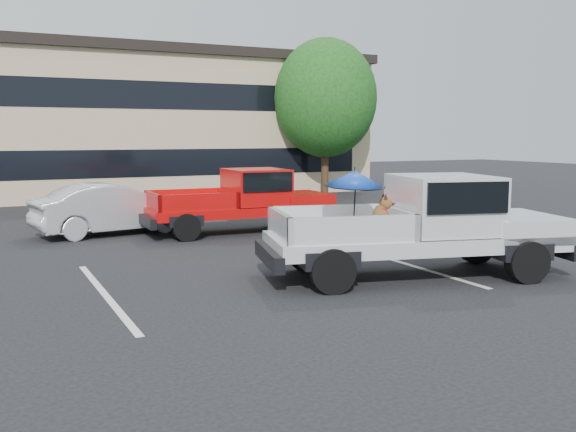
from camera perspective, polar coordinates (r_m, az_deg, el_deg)
name	(u,v)px	position (r m, az deg, el deg)	size (l,w,h in m)	color
ground	(323,302)	(10.21, 3.11, -7.66)	(90.00, 90.00, 0.00)	black
stripe_left	(105,294)	(11.08, -15.95, -6.72)	(0.12, 5.00, 0.01)	silver
stripe_right	(403,263)	(13.44, 10.18, -4.13)	(0.12, 5.00, 0.01)	silver
motel_building	(138,122)	(30.38, -13.18, 8.13)	(20.40, 8.40, 6.30)	tan
tree_right	(325,98)	(28.27, 3.34, 10.42)	(4.46, 4.46, 6.78)	#332114
tree_back	(201,101)	(34.41, -7.78, 10.13)	(4.68, 4.68, 7.11)	#332114
silver_pickup	(431,220)	(12.18, 12.62, -0.35)	(5.99, 3.26, 2.06)	black
red_pickup	(251,198)	(17.41, -3.32, 1.65)	(5.24, 2.06, 1.71)	black
silver_sedan	(113,209)	(17.65, -15.27, 0.64)	(1.43, 4.11, 1.35)	#B2B4BA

